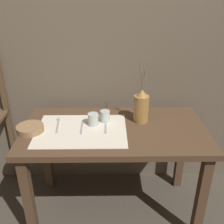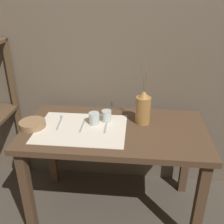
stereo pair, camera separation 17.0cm
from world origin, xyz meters
TOP-DOWN VIEW (x-y plane):
  - ground_plane at (0.00, 0.00)m, footprint 12.00×12.00m
  - stone_wall_back at (0.00, 0.43)m, footprint 7.00×0.06m
  - wooden_table at (0.00, 0.00)m, footprint 1.23×0.65m
  - linen_cloth at (-0.22, -0.03)m, footprint 0.59×0.44m
  - pitcher_with_flowers at (0.19, 0.10)m, footprint 0.10×0.10m
  - wooden_bowl at (-0.55, -0.04)m, footprint 0.17×0.17m
  - glass_tumbler_near at (-0.14, 0.04)m, footprint 0.07×0.07m
  - glass_tumbler_far at (-0.07, 0.09)m, footprint 0.07×0.07m
  - spoon_outer at (-0.39, 0.08)m, footprint 0.03×0.20m
  - fork_outer at (-0.22, 0.01)m, footprint 0.01×0.19m
  - spoon_inner at (-0.06, 0.07)m, footprint 0.02×0.20m

SIDE VIEW (x-z plane):
  - ground_plane at x=0.00m, z-range 0.00..0.00m
  - wooden_table at x=0.00m, z-range 0.26..0.98m
  - linen_cloth at x=-0.22m, z-range 0.72..0.73m
  - fork_outer at x=-0.22m, z-range 0.73..0.73m
  - spoon_outer at x=-0.39m, z-range 0.72..0.74m
  - spoon_inner at x=-0.06m, z-range 0.72..0.74m
  - wooden_bowl at x=-0.55m, z-range 0.72..0.77m
  - glass_tumbler_far at x=-0.07m, z-range 0.73..0.80m
  - glass_tumbler_near at x=-0.14m, z-range 0.73..0.81m
  - pitcher_with_flowers at x=0.19m, z-range 0.61..1.06m
  - stone_wall_back at x=0.00m, z-range 0.00..2.40m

